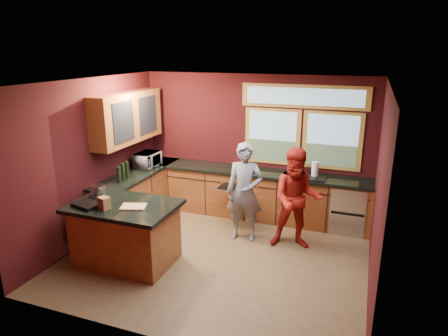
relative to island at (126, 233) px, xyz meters
The scene contains 14 objects.
floor 1.48m from the island, 27.59° to the left, with size 4.50×4.50×0.00m, color brown.
room_shell 1.76m from the island, 56.57° to the left, with size 4.52×4.02×2.71m.
back_counter 2.75m from the island, 58.50° to the left, with size 4.50×0.64×0.93m.
left_counter 1.66m from the island, 115.45° to the left, with size 0.64×2.30×0.93m.
island is the anchor object (origin of this frame).
person_grey 2.02m from the island, 43.76° to the left, with size 0.61×0.40×1.68m, color slate.
person_red 2.72m from the island, 30.77° to the left, with size 0.81×0.63×1.67m, color #A01A12.
microwave 2.06m from the island, 110.25° to the left, with size 0.52×0.35×0.29m, color #999999.
potted_plant 3.26m from the island, 48.66° to the left, with size 0.37×0.32×0.41m, color #999999.
paper_towel 3.45m from the island, 43.73° to the left, with size 0.12×0.12×0.28m, color silver.
cutting_board 0.52m from the island, 14.04° to the right, with size 0.35×0.25×0.02m, color tan.
stock_pot 0.80m from the island, 164.74° to the left, with size 0.24×0.24×0.18m, color #BBBCC0.
paper_bag 0.63m from the island, 120.96° to the right, with size 0.15×0.12×0.18m, color brown.
black_tray 0.71m from the island, 150.95° to the right, with size 0.40×0.28×0.05m, color black.
Camera 1 is at (2.04, -5.27, 3.15)m, focal length 32.00 mm.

